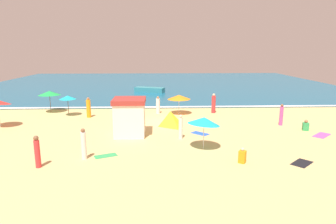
# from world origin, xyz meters

# --- Properties ---
(ground_plane) EXTENTS (60.00, 60.00, 0.00)m
(ground_plane) POSITION_xyz_m (0.00, 0.00, 0.00)
(ground_plane) COLOR #D8B775
(ocean_water) EXTENTS (60.00, 44.00, 0.10)m
(ocean_water) POSITION_xyz_m (0.00, 28.00, 0.05)
(ocean_water) COLOR #196084
(ocean_water) RESTS_ON ground_plane
(wave_breaker_foam) EXTENTS (57.00, 0.70, 0.01)m
(wave_breaker_foam) POSITION_xyz_m (0.00, 6.30, 0.10)
(wave_breaker_foam) COLOR white
(wave_breaker_foam) RESTS_ON ocean_water
(lifeguard_cabana) EXTENTS (2.32, 2.35, 2.73)m
(lifeguard_cabana) POSITION_xyz_m (-2.48, -3.70, 1.39)
(lifeguard_cabana) COLOR white
(lifeguard_cabana) RESTS_ON ground_plane
(beach_umbrella_0) EXTENTS (2.25, 2.26, 2.18)m
(beach_umbrella_0) POSITION_xyz_m (-11.05, 4.41, 1.94)
(beach_umbrella_0) COLOR #4C3823
(beach_umbrella_0) RESTS_ON ground_plane
(beach_umbrella_2) EXTENTS (2.34, 2.34, 1.89)m
(beach_umbrella_2) POSITION_xyz_m (1.62, 3.19, 1.67)
(beach_umbrella_2) COLOR silver
(beach_umbrella_2) RESTS_ON ground_plane
(beach_umbrella_3) EXTENTS (2.88, 2.87, 2.18)m
(beach_umbrella_3) POSITION_xyz_m (2.44, -6.93, 1.83)
(beach_umbrella_3) COLOR silver
(beach_umbrella_3) RESTS_ON ground_plane
(beach_umbrella_4) EXTENTS (2.17, 2.17, 1.94)m
(beach_umbrella_4) POSITION_xyz_m (-8.83, 2.82, 1.76)
(beach_umbrella_4) COLOR #4C3823
(beach_umbrella_4) RESTS_ON ground_plane
(beach_tent) EXTENTS (2.26, 2.59, 1.21)m
(beach_tent) POSITION_xyz_m (0.61, -1.07, 0.60)
(beach_tent) COLOR yellow
(beach_tent) RESTS_ON ground_plane
(beachgoer_0) EXTENTS (0.57, 0.57, 0.90)m
(beachgoer_0) POSITION_xyz_m (-3.30, 0.71, 0.38)
(beachgoer_0) COLOR blue
(beachgoer_0) RESTS_ON ground_plane
(beachgoer_1) EXTENTS (0.50, 0.50, 1.69)m
(beachgoer_1) POSITION_xyz_m (-0.39, 3.60, 0.78)
(beachgoer_1) COLOR white
(beachgoer_1) RESTS_ON ground_plane
(beachgoer_2) EXTENTS (0.29, 0.29, 1.79)m
(beachgoer_2) POSITION_xyz_m (9.75, -1.35, 0.86)
(beachgoer_2) COLOR #D84CA5
(beachgoer_2) RESTS_ON ground_plane
(beachgoer_3) EXTENTS (0.38, 0.38, 1.82)m
(beachgoer_3) POSITION_xyz_m (-4.68, -8.43, 0.88)
(beachgoer_3) COLOR white
(beachgoer_3) RESTS_ON ground_plane
(beachgoer_4) EXTENTS (0.29, 0.29, 1.73)m
(beachgoer_4) POSITION_xyz_m (1.16, -4.74, 0.84)
(beachgoer_4) COLOR white
(beachgoer_4) RESTS_ON ground_plane
(beachgoer_5) EXTENTS (0.50, 0.50, 0.89)m
(beachgoer_5) POSITION_xyz_m (4.22, -9.34, 0.39)
(beachgoer_5) COLOR orange
(beachgoer_5) RESTS_ON ground_plane
(beachgoer_6) EXTENTS (0.54, 0.54, 0.85)m
(beachgoer_6) POSITION_xyz_m (11.03, -2.98, 0.35)
(beachgoer_6) COLOR green
(beachgoer_6) RESTS_ON ground_plane
(beachgoer_7) EXTENTS (0.50, 0.50, 1.87)m
(beachgoer_7) POSITION_xyz_m (-6.79, 2.15, 0.87)
(beachgoer_7) COLOR orange
(beachgoer_7) RESTS_ON ground_plane
(beachgoer_8) EXTENTS (0.40, 0.40, 1.76)m
(beachgoer_8) POSITION_xyz_m (-6.84, -9.55, 0.87)
(beachgoer_8) COLOR red
(beachgoer_8) RESTS_ON ground_plane
(beachgoer_9) EXTENTS (0.46, 0.46, 1.93)m
(beachgoer_9) POSITION_xyz_m (5.09, 3.66, 0.90)
(beachgoer_9) COLOR red
(beachgoer_9) RESTS_ON ground_plane
(beach_towel_0) EXTENTS (1.52, 1.47, 0.01)m
(beach_towel_0) POSITION_xyz_m (7.53, -9.53, 0.01)
(beach_towel_0) COLOR black
(beach_towel_0) RESTS_ON ground_plane
(beach_towel_1) EXTENTS (1.45, 1.10, 0.01)m
(beach_towel_1) POSITION_xyz_m (-3.55, -7.98, 0.01)
(beach_towel_1) COLOR green
(beach_towel_1) RESTS_ON ground_plane
(beach_towel_2) EXTENTS (1.44, 1.42, 0.01)m
(beach_towel_2) POSITION_xyz_m (2.72, -3.54, 0.01)
(beach_towel_2) COLOR blue
(beach_towel_2) RESTS_ON ground_plane
(beach_towel_3) EXTENTS (1.79, 1.72, 0.01)m
(beach_towel_3) POSITION_xyz_m (11.57, -4.34, 0.01)
(beach_towel_3) COLOR #D84CA5
(beach_towel_3) RESTS_ON ground_plane
(small_boat_0) EXTENTS (4.44, 2.75, 0.69)m
(small_boat_0) POSITION_xyz_m (-1.55, 17.26, 0.44)
(small_boat_0) COLOR teal
(small_boat_0) RESTS_ON ocean_water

